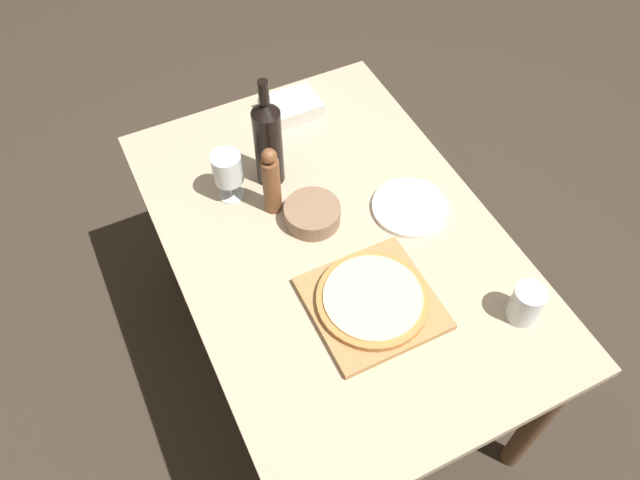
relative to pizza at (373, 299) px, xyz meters
The scene contains 11 objects.
ground_plane 0.79m from the pizza, 86.82° to the left, with size 12.00×12.00×0.00m, color #382D23.
dining_table 0.26m from the pizza, 86.82° to the left, with size 0.85×1.27×0.73m.
cutting_board 0.02m from the pizza, ahead, with size 0.30×0.30×0.02m.
pizza is the anchor object (origin of this frame).
wine_bottle 0.52m from the pizza, 96.24° to the left, with size 0.08×0.08×0.35m.
pepper_mill 0.41m from the pizza, 103.38° to the left, with size 0.05×0.05×0.23m.
wine_glass 0.53m from the pizza, 110.38° to the left, with size 0.08×0.08×0.15m.
small_bowl 0.31m from the pizza, 92.96° to the left, with size 0.15×0.15×0.05m.
drinking_tumbler 0.37m from the pizza, 30.35° to the right, with size 0.08×0.08×0.11m.
dinner_plate 0.34m from the pizza, 43.15° to the left, with size 0.21×0.21×0.01m.
food_container 0.74m from the pizza, 81.42° to the left, with size 0.17×0.13×0.05m.
Camera 1 is at (-0.48, -0.88, 2.07)m, focal length 35.00 mm.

